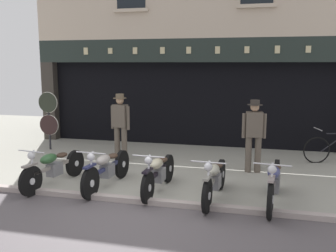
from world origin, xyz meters
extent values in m
cube|color=gray|center=(0.00, 5.00, -0.04)|extent=(22.04, 10.00, 0.08)
cube|color=#AB9C97|center=(0.00, 0.08, 0.01)|extent=(22.04, 0.16, 0.18)
cube|color=black|center=(0.00, 7.30, 1.30)|extent=(9.24, 4.00, 2.60)
cube|color=#332D28|center=(-4.80, 5.18, 1.30)|extent=(0.44, 0.36, 2.60)
cube|color=black|center=(0.00, 5.55, 1.43)|extent=(8.83, 0.03, 2.18)
cube|color=#202925|center=(0.00, 5.12, 2.95)|extent=(10.04, 0.24, 0.70)
cube|color=#C6B789|center=(-3.35, 4.99, 2.95)|extent=(0.14, 0.03, 0.22)
cube|color=#C6B789|center=(-2.52, 4.99, 2.95)|extent=(0.14, 0.03, 0.18)
cube|color=#C6B789|center=(-1.70, 4.99, 2.95)|extent=(0.14, 0.03, 0.20)
cube|color=#C6B789|center=(-0.82, 4.99, 2.95)|extent=(0.14, 0.03, 0.20)
cube|color=#C6B789|center=(-0.01, 4.99, 2.95)|extent=(0.14, 0.03, 0.20)
cube|color=#C6B789|center=(0.84, 4.99, 2.95)|extent=(0.14, 0.03, 0.21)
cube|color=#C6B789|center=(1.69, 4.99, 2.95)|extent=(0.14, 0.03, 0.19)
cube|color=#C6B789|center=(2.53, 4.99, 2.95)|extent=(0.14, 0.03, 0.22)
cube|color=#C6B789|center=(3.35, 4.99, 2.95)|extent=(0.14, 0.03, 0.19)
cube|color=#BEAB95|center=(-1.80, 4.95, 4.15)|extent=(1.10, 0.12, 0.10)
cube|color=#BEAB95|center=(1.91, 4.95, 4.15)|extent=(1.10, 0.12, 0.10)
cylinder|color=black|center=(-2.15, -0.07, 0.30)|extent=(0.15, 0.60, 0.60)
cylinder|color=silver|center=(-2.15, -0.07, 0.30)|extent=(0.12, 0.14, 0.13)
cylinder|color=black|center=(-1.94, 1.36, 0.30)|extent=(0.16, 0.61, 0.60)
cylinder|color=silver|center=(-1.94, 1.36, 0.30)|extent=(0.13, 0.15, 0.13)
cube|color=gray|center=(-2.05, 0.65, 0.42)|extent=(0.26, 1.32, 0.07)
cube|color=slate|center=(-2.05, 0.65, 0.35)|extent=(0.24, 0.34, 0.26)
ellipsoid|color=#2B532E|center=(-2.07, 0.48, 0.62)|extent=(0.28, 0.49, 0.20)
ellipsoid|color=#38281E|center=(-2.01, 0.90, 0.60)|extent=(0.24, 0.33, 0.10)
cube|color=gray|center=(-2.15, -0.07, 0.62)|extent=(0.15, 0.37, 0.04)
sphere|color=silver|center=(-2.14, -0.01, 0.80)|extent=(0.15, 0.15, 0.15)
cylinder|color=silver|center=(-2.14, -0.01, 0.88)|extent=(0.62, 0.11, 0.02)
cylinder|color=silver|center=(-2.14, -0.03, 0.59)|extent=(0.07, 0.23, 0.62)
cylinder|color=black|center=(-0.95, 0.06, 0.32)|extent=(0.11, 0.63, 0.63)
cylinder|color=silver|center=(-0.95, 0.06, 0.32)|extent=(0.11, 0.14, 0.14)
cylinder|color=black|center=(-0.86, 1.50, 0.32)|extent=(0.12, 0.63, 0.63)
cylinder|color=silver|center=(-0.86, 1.50, 0.32)|extent=(0.12, 0.15, 0.14)
cube|color=#262A50|center=(-0.90, 0.78, 0.44)|extent=(0.15, 1.33, 0.07)
cube|color=slate|center=(-0.90, 0.78, 0.37)|extent=(0.22, 0.33, 0.26)
ellipsoid|color=#9B938E|center=(-0.91, 0.61, 0.64)|extent=(0.25, 0.47, 0.20)
ellipsoid|color=#38281E|center=(-0.88, 1.04, 0.62)|extent=(0.22, 0.31, 0.10)
cube|color=#262A50|center=(-0.95, 0.06, 0.65)|extent=(0.12, 0.37, 0.04)
sphere|color=silver|center=(-0.94, 0.12, 0.82)|extent=(0.15, 0.15, 0.15)
cylinder|color=silver|center=(-0.94, 0.12, 0.90)|extent=(0.62, 0.06, 0.02)
cylinder|color=silver|center=(-0.94, 0.10, 0.61)|extent=(0.05, 0.24, 0.62)
cylinder|color=black|center=(0.18, 0.11, 0.30)|extent=(0.10, 0.61, 0.61)
cylinder|color=silver|center=(0.18, 0.11, 0.30)|extent=(0.11, 0.14, 0.13)
cylinder|color=black|center=(0.24, 1.46, 0.30)|extent=(0.11, 0.61, 0.61)
cylinder|color=silver|center=(0.24, 1.46, 0.30)|extent=(0.12, 0.14, 0.13)
cube|color=black|center=(0.21, 0.78, 0.42)|extent=(0.12, 1.25, 0.07)
cube|color=slate|center=(0.21, 0.78, 0.35)|extent=(0.21, 0.33, 0.26)
ellipsoid|color=#ADA589|center=(0.20, 0.62, 0.62)|extent=(0.24, 0.47, 0.20)
ellipsoid|color=#38281E|center=(0.22, 1.03, 0.60)|extent=(0.21, 0.31, 0.10)
cube|color=black|center=(0.18, 0.11, 0.63)|extent=(0.12, 0.36, 0.04)
sphere|color=silver|center=(0.18, 0.17, 0.80)|extent=(0.15, 0.15, 0.15)
cylinder|color=silver|center=(0.18, 0.17, 0.88)|extent=(0.62, 0.05, 0.02)
cylinder|color=silver|center=(0.18, 0.15, 0.59)|extent=(0.05, 0.25, 0.61)
cylinder|color=black|center=(1.30, -0.07, 0.31)|extent=(0.11, 0.62, 0.62)
cylinder|color=silver|center=(1.30, -0.07, 0.31)|extent=(0.11, 0.14, 0.14)
cylinder|color=black|center=(1.40, 1.28, 0.31)|extent=(0.12, 0.62, 0.62)
cylinder|color=silver|center=(1.40, 1.28, 0.31)|extent=(0.12, 0.14, 0.14)
cube|color=gray|center=(1.35, 0.60, 0.43)|extent=(0.16, 1.24, 0.07)
cube|color=slate|center=(1.35, 0.60, 0.36)|extent=(0.22, 0.33, 0.26)
ellipsoid|color=#A19F8B|center=(1.34, 0.44, 0.63)|extent=(0.25, 0.47, 0.20)
ellipsoid|color=#38281E|center=(1.37, 0.85, 0.61)|extent=(0.22, 0.31, 0.10)
cube|color=gray|center=(1.30, -0.07, 0.64)|extent=(0.13, 0.37, 0.04)
sphere|color=silver|center=(1.31, -0.01, 0.81)|extent=(0.15, 0.15, 0.15)
cylinder|color=silver|center=(1.31, -0.01, 0.89)|extent=(0.62, 0.07, 0.02)
cylinder|color=silver|center=(1.31, -0.03, 0.60)|extent=(0.06, 0.29, 0.60)
cylinder|color=black|center=(2.36, -0.06, 0.33)|extent=(0.14, 0.67, 0.67)
cylinder|color=silver|center=(2.36, -0.06, 0.33)|extent=(0.11, 0.16, 0.15)
cylinder|color=black|center=(2.50, 1.33, 0.33)|extent=(0.15, 0.67, 0.67)
cylinder|color=silver|center=(2.50, 1.33, 0.33)|extent=(0.12, 0.16, 0.15)
cube|color=gray|center=(2.43, 0.63, 0.45)|extent=(0.20, 1.28, 0.07)
cube|color=slate|center=(2.43, 0.63, 0.38)|extent=(0.23, 0.34, 0.26)
ellipsoid|color=navy|center=(2.41, 0.47, 0.65)|extent=(0.27, 0.48, 0.20)
ellipsoid|color=#38281E|center=(2.46, 0.88, 0.63)|extent=(0.23, 0.32, 0.10)
cube|color=gray|center=(2.36, -0.06, 0.69)|extent=(0.14, 0.37, 0.04)
sphere|color=silver|center=(2.37, 0.00, 0.83)|extent=(0.15, 0.15, 0.15)
cylinder|color=silver|center=(2.37, 0.00, 0.91)|extent=(0.62, 0.09, 0.02)
cylinder|color=silver|center=(2.36, -0.02, 0.62)|extent=(0.06, 0.26, 0.61)
cylinder|color=brown|center=(-1.37, 3.02, 0.45)|extent=(0.15, 0.15, 0.91)
cylinder|color=brown|center=(-1.58, 3.06, 0.45)|extent=(0.15, 0.15, 0.91)
cube|color=brown|center=(-1.47, 3.04, 1.19)|extent=(0.41, 0.28, 0.60)
cube|color=silver|center=(-1.45, 3.16, 1.26)|extent=(0.14, 0.04, 0.34)
cube|color=#47234C|center=(-1.45, 3.17, 1.25)|extent=(0.05, 0.02, 0.31)
cylinder|color=brown|center=(-1.24, 3.00, 1.14)|extent=(0.09, 0.09, 0.62)
cylinder|color=brown|center=(-1.71, 3.08, 1.14)|extent=(0.09, 0.09, 0.62)
sphere|color=tan|center=(-1.47, 3.04, 1.60)|extent=(0.21, 0.21, 0.21)
cylinder|color=brown|center=(-1.47, 3.04, 1.66)|extent=(0.35, 0.35, 0.01)
cylinder|color=brown|center=(-1.47, 3.04, 1.72)|extent=(0.22, 0.22, 0.11)
cylinder|color=brown|center=(2.12, 2.69, 0.44)|extent=(0.15, 0.15, 0.88)
cylinder|color=brown|center=(1.90, 2.66, 0.44)|extent=(0.15, 0.15, 0.88)
cube|color=brown|center=(2.01, 2.68, 1.15)|extent=(0.40, 0.27, 0.59)
cube|color=white|center=(1.99, 2.79, 1.22)|extent=(0.14, 0.04, 0.33)
cube|color=#47234C|center=(1.99, 2.80, 1.21)|extent=(0.05, 0.02, 0.31)
cylinder|color=brown|center=(2.24, 2.71, 1.12)|extent=(0.09, 0.09, 0.58)
cylinder|color=brown|center=(1.77, 2.65, 1.12)|extent=(0.09, 0.09, 0.58)
sphere|color=tan|center=(2.01, 2.68, 1.56)|extent=(0.20, 0.20, 0.20)
cylinder|color=#332D28|center=(2.01, 2.68, 1.62)|extent=(0.35, 0.35, 0.01)
cylinder|color=#332D28|center=(2.01, 2.68, 1.67)|extent=(0.21, 0.21, 0.11)
cylinder|color=#232328|center=(-3.99, 3.68, 0.85)|extent=(0.06, 0.06, 1.71)
cylinder|color=#23281E|center=(-3.99, 3.66, 1.42)|extent=(0.59, 0.03, 0.59)
torus|color=silver|center=(-3.99, 3.67, 1.42)|extent=(0.62, 0.04, 0.62)
cylinder|color=black|center=(-3.99, 3.66, 0.75)|extent=(0.59, 0.03, 0.59)
torus|color=silver|center=(-3.99, 3.67, 0.75)|extent=(0.62, 0.04, 0.62)
cube|color=silver|center=(2.51, 5.40, 1.76)|extent=(0.80, 0.02, 0.92)
cube|color=#232328|center=(2.51, 5.39, 2.12)|extent=(0.80, 0.01, 0.20)
cube|color=beige|center=(3.62, 5.40, 1.73)|extent=(0.74, 0.02, 1.06)
cube|color=#511E19|center=(3.62, 5.39, 2.16)|extent=(0.74, 0.01, 0.20)
torus|color=black|center=(3.59, 3.94, 0.33)|extent=(0.69, 0.22, 0.70)
cylinder|color=black|center=(3.98, 4.05, 0.51)|extent=(0.57, 0.18, 0.45)
cylinder|color=silver|center=(3.59, 3.94, 0.89)|extent=(0.15, 0.49, 0.02)
camera|label=1|loc=(2.15, -6.27, 2.56)|focal=40.36mm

